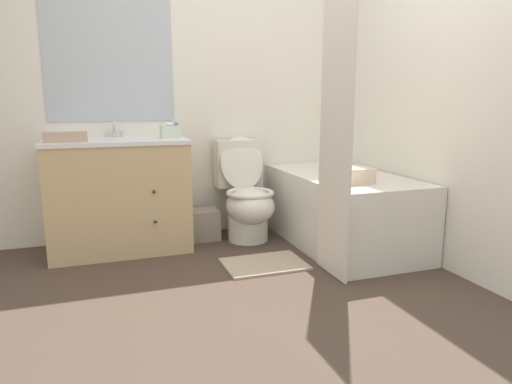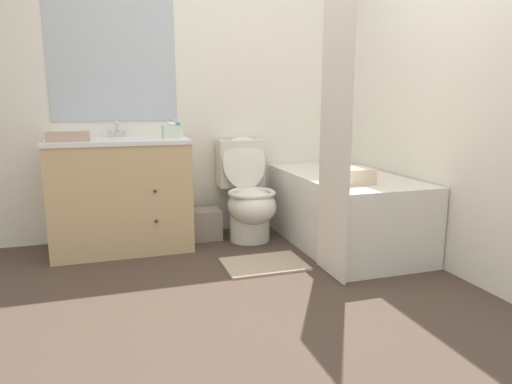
{
  "view_description": "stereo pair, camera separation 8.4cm",
  "coord_description": "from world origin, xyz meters",
  "views": [
    {
      "loc": [
        -0.9,
        -2.16,
        1.12
      ],
      "look_at": [
        0.11,
        0.73,
        0.51
      ],
      "focal_mm": 32.0,
      "sensor_mm": 36.0,
      "label": 1
    },
    {
      "loc": [
        -0.82,
        -2.19,
        1.12
      ],
      "look_at": [
        0.11,
        0.73,
        0.51
      ],
      "focal_mm": 32.0,
      "sensor_mm": 36.0,
      "label": 2
    }
  ],
  "objects": [
    {
      "name": "toilet",
      "position": [
        0.22,
        1.3,
        0.35
      ],
      "size": [
        0.39,
        0.65,
        0.84
      ],
      "color": "silver",
      "rests_on": "ground_plane"
    },
    {
      "name": "soap_dispenser",
      "position": [
        -0.34,
        1.36,
        0.91
      ],
      "size": [
        0.07,
        0.07,
        0.14
      ],
      "color": "#4C7AB2",
      "rests_on": "vanity_cabinet"
    },
    {
      "name": "sink_faucet",
      "position": [
        -0.77,
        1.56,
        0.88
      ],
      "size": [
        0.14,
        0.12,
        0.12
      ],
      "color": "silver",
      "rests_on": "vanity_cabinet"
    },
    {
      "name": "vanity_cabinet",
      "position": [
        -0.77,
        1.35,
        0.43
      ],
      "size": [
        1.02,
        0.59,
        0.85
      ],
      "color": "tan",
      "rests_on": "ground_plane"
    },
    {
      "name": "bathtub",
      "position": [
        0.89,
        0.92,
        0.28
      ],
      "size": [
        0.75,
        1.42,
        0.56
      ],
      "color": "silver",
      "rests_on": "ground_plane"
    },
    {
      "name": "bath_mat",
      "position": [
        0.15,
        0.66,
        0.01
      ],
      "size": [
        0.56,
        0.4,
        0.02
      ],
      "color": "tan",
      "rests_on": "ground_plane"
    },
    {
      "name": "tissue_box",
      "position": [
        -0.37,
        1.33,
        0.89
      ],
      "size": [
        0.14,
        0.14,
        0.12
      ],
      "color": "silver",
      "rests_on": "vanity_cabinet"
    },
    {
      "name": "wastebasket",
      "position": [
        -0.12,
        1.4,
        0.12
      ],
      "size": [
        0.25,
        0.21,
        0.25
      ],
      "color": "gray",
      "rests_on": "ground_plane"
    },
    {
      "name": "wall_right",
      "position": [
        1.3,
        0.82,
        1.25
      ],
      "size": [
        0.05,
        2.63,
        2.5
      ],
      "color": "white",
      "rests_on": "ground_plane"
    },
    {
      "name": "bath_towel_folded",
      "position": [
        0.73,
        0.58,
        0.62
      ],
      "size": [
        0.31,
        0.26,
        0.11
      ],
      "color": "beige",
      "rests_on": "bathtub"
    },
    {
      "name": "ground_plane",
      "position": [
        0.0,
        0.0,
        0.0
      ],
      "size": [
        14.0,
        14.0,
        0.0
      ],
      "primitive_type": "plane",
      "color": "#47382D"
    },
    {
      "name": "hand_towel_folded",
      "position": [
        -1.1,
        1.22,
        0.88
      ],
      "size": [
        0.28,
        0.13,
        0.07
      ],
      "color": "tan",
      "rests_on": "vanity_cabinet"
    },
    {
      "name": "shower_curtain",
      "position": [
        0.5,
        0.36,
        0.97
      ],
      "size": [
        0.01,
        0.39,
        1.93
      ],
      "color": "silver",
      "rests_on": "ground_plane"
    },
    {
      "name": "wall_back",
      "position": [
        -0.01,
        1.65,
        1.25
      ],
      "size": [
        8.0,
        0.06,
        2.5
      ],
      "color": "white",
      "rests_on": "ground_plane"
    }
  ]
}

